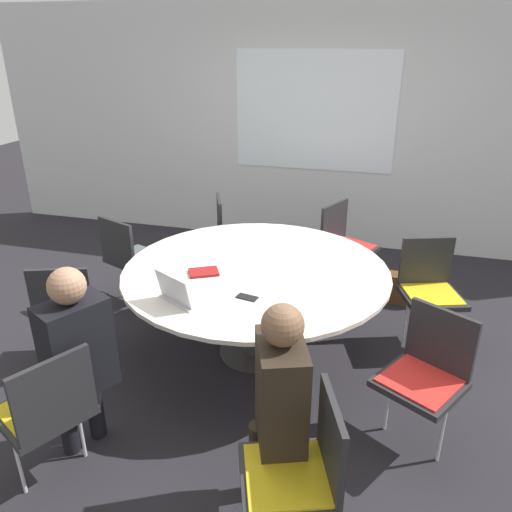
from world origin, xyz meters
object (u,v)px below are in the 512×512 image
object	(u,v)px
chair_5	(233,231)
chair_2	(427,369)
chair_4	(344,241)
chair_1	(302,466)
chair_7	(69,305)
cell_phone	(247,297)
chair_0	(47,406)
person_0	(76,350)
chair_3	(430,285)
chair_6	(130,253)
spiral_notebook	(204,272)
handbag	(404,289)
person_1	(278,398)
laptop	(181,294)

from	to	relation	value
chair_5	chair_2	bearing A→B (deg)	21.23
chair_2	chair_4	world-z (taller)	same
chair_2	chair_4	bearing A→B (deg)	-39.59
chair_1	chair_2	xyz separation A→B (m)	(0.58, 0.90, 0.00)
chair_4	chair_7	world-z (taller)	same
cell_phone	chair_0	bearing A→B (deg)	-127.10
chair_5	person_0	world-z (taller)	person_0
chair_3	chair_4	world-z (taller)	same
chair_0	chair_6	size ratio (longest dim) A/B	1.00
spiral_notebook	handbag	world-z (taller)	spiral_notebook
chair_4	chair_6	world-z (taller)	same
chair_1	chair_3	xyz separation A→B (m)	(0.64, 2.05, 0.00)
chair_2	chair_3	bearing A→B (deg)	-62.43
chair_2	handbag	world-z (taller)	chair_2
chair_2	chair_5	world-z (taller)	same
chair_3	spiral_notebook	world-z (taller)	chair_3
chair_4	chair_5	size ratio (longest dim) A/B	1.00
chair_2	person_1	distance (m)	1.04
chair_0	person_1	world-z (taller)	person_1
chair_3	spiral_notebook	xyz separation A→B (m)	(-1.62, -0.69, 0.22)
chair_1	chair_7	size ratio (longest dim) A/B	1.00
chair_3	chair_4	size ratio (longest dim) A/B	1.00
chair_3	chair_5	world-z (taller)	same
chair_4	laptop	xyz separation A→B (m)	(-0.86, -1.89, 0.27)
chair_7	chair_0	bearing A→B (deg)	-80.92
chair_0	person_0	world-z (taller)	person_0
chair_7	chair_2	bearing A→B (deg)	-22.49
chair_3	chair_5	bearing A→B (deg)	-40.33
laptop	cell_phone	size ratio (longest dim) A/B	2.49
chair_7	laptop	distance (m)	0.98
chair_3	chair_7	size ratio (longest dim) A/B	1.00
chair_4	chair_5	world-z (taller)	same
person_0	person_1	world-z (taller)	same
cell_phone	handbag	xyz separation A→B (m)	(1.06, 1.62, -0.60)
laptop	cell_phone	xyz separation A→B (m)	(0.40, 0.16, -0.05)
laptop	handbag	world-z (taller)	laptop
chair_5	handbag	xyz separation A→B (m)	(1.71, -0.08, -0.39)
chair_0	chair_2	xyz separation A→B (m)	(1.94, 0.86, 0.00)
chair_5	chair_6	size ratio (longest dim) A/B	1.00
person_1	spiral_notebook	xyz separation A→B (m)	(-0.82, 1.17, 0.03)
chair_5	person_1	world-z (taller)	person_1
person_0	handbag	xyz separation A→B (m)	(1.81, 2.42, -0.58)
chair_5	spiral_notebook	size ratio (longest dim) A/B	3.40
laptop	chair_3	bearing A→B (deg)	-116.95
chair_1	chair_2	bearing A→B (deg)	-52.59
handbag	chair_6	bearing A→B (deg)	-163.48
chair_4	chair_6	xyz separation A→B (m)	(-1.83, -0.82, 0.00)
chair_5	chair_7	distance (m)	1.90
chair_6	chair_5	bearing A→B (deg)	69.88
chair_4	laptop	world-z (taller)	laptop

